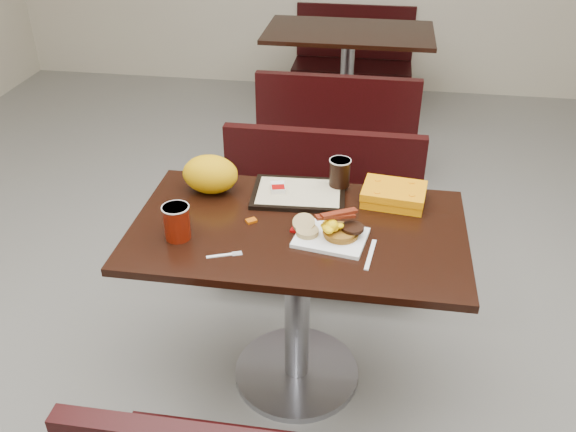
% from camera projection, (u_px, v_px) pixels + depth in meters
% --- Properties ---
extents(floor, '(6.00, 7.00, 0.01)m').
position_uv_depth(floor, '(297.00, 374.00, 2.61)').
color(floor, gray).
rests_on(floor, ground).
extents(table_near, '(1.20, 0.70, 0.75)m').
position_uv_depth(table_near, '(297.00, 307.00, 2.41)').
color(table_near, black).
rests_on(table_near, floor).
extents(bench_near_n, '(1.00, 0.46, 0.72)m').
position_uv_depth(bench_near_n, '(318.00, 216.00, 3.01)').
color(bench_near_n, black).
rests_on(bench_near_n, floor).
extents(table_far, '(1.20, 0.70, 0.75)m').
position_uv_depth(table_far, '(347.00, 81.00, 4.59)').
color(table_far, black).
rests_on(table_far, floor).
extents(bench_far_s, '(1.00, 0.46, 0.72)m').
position_uv_depth(bench_far_s, '(338.00, 120.00, 4.01)').
color(bench_far_s, black).
rests_on(bench_far_s, floor).
extents(bench_far_n, '(1.00, 0.46, 0.72)m').
position_uv_depth(bench_far_n, '(353.00, 54.00, 5.18)').
color(bench_far_n, black).
rests_on(bench_far_n, floor).
extents(platter, '(0.27, 0.22, 0.01)m').
position_uv_depth(platter, '(331.00, 238.00, 2.14)').
color(platter, white).
rests_on(platter, table_near).
extents(pancake_stack, '(0.15, 0.15, 0.02)m').
position_uv_depth(pancake_stack, '(341.00, 232.00, 2.13)').
color(pancake_stack, brown).
rests_on(pancake_stack, platter).
extents(sausage_patty, '(0.09, 0.09, 0.01)m').
position_uv_depth(sausage_patty, '(353.00, 228.00, 2.13)').
color(sausage_patty, black).
rests_on(sausage_patty, pancake_stack).
extents(scrambled_eggs, '(0.10, 0.09, 0.04)m').
position_uv_depth(scrambled_eggs, '(331.00, 226.00, 2.10)').
color(scrambled_eggs, '#FFC805').
rests_on(scrambled_eggs, pancake_stack).
extents(bacon_strips, '(0.16, 0.13, 0.01)m').
position_uv_depth(bacon_strips, '(335.00, 215.00, 2.11)').
color(bacon_strips, '#400E04').
rests_on(bacon_strips, scrambled_eggs).
extents(muffin_bottom, '(0.09, 0.09, 0.02)m').
position_uv_depth(muffin_bottom, '(307.00, 232.00, 2.15)').
color(muffin_bottom, tan).
rests_on(muffin_bottom, platter).
extents(muffin_top, '(0.08, 0.08, 0.05)m').
position_uv_depth(muffin_top, '(304.00, 223.00, 2.17)').
color(muffin_top, tan).
rests_on(muffin_top, platter).
extents(coffee_cup_near, '(0.10, 0.10, 0.13)m').
position_uv_depth(coffee_cup_near, '(177.00, 222.00, 2.12)').
color(coffee_cup_near, '#8F1405').
rests_on(coffee_cup_near, table_near).
extents(fork, '(0.12, 0.06, 0.00)m').
position_uv_depth(fork, '(219.00, 256.00, 2.06)').
color(fork, white).
rests_on(fork, table_near).
extents(knife, '(0.04, 0.18, 0.00)m').
position_uv_depth(knife, '(370.00, 254.00, 2.07)').
color(knife, white).
rests_on(knife, table_near).
extents(condiment_syrup, '(0.05, 0.05, 0.01)m').
position_uv_depth(condiment_syrup, '(251.00, 221.00, 2.24)').
color(condiment_syrup, '#B44907').
rests_on(condiment_syrup, table_near).
extents(condiment_ketchup, '(0.04, 0.03, 0.01)m').
position_uv_depth(condiment_ketchup, '(296.00, 230.00, 2.19)').
color(condiment_ketchup, '#8C0504').
rests_on(condiment_ketchup, table_near).
extents(tray, '(0.37, 0.28, 0.02)m').
position_uv_depth(tray, '(299.00, 194.00, 2.40)').
color(tray, black).
rests_on(tray, table_near).
extents(hashbrown_sleeve_left, '(0.07, 0.09, 0.02)m').
position_uv_depth(hashbrown_sleeve_left, '(278.00, 187.00, 2.40)').
color(hashbrown_sleeve_left, silver).
rests_on(hashbrown_sleeve_left, tray).
extents(coffee_cup_far, '(0.09, 0.09, 0.11)m').
position_uv_depth(coffee_cup_far, '(340.00, 173.00, 2.41)').
color(coffee_cup_far, black).
rests_on(coffee_cup_far, tray).
extents(clamshell, '(0.25, 0.20, 0.06)m').
position_uv_depth(clamshell, '(394.00, 195.00, 2.35)').
color(clamshell, orange).
rests_on(clamshell, table_near).
extents(paper_bag, '(0.24, 0.19, 0.15)m').
position_uv_depth(paper_bag, '(210.00, 174.00, 2.39)').
color(paper_bag, '#D5A407').
rests_on(paper_bag, table_near).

